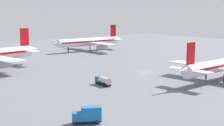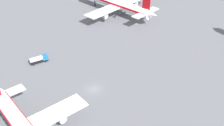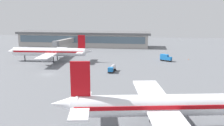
# 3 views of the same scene
# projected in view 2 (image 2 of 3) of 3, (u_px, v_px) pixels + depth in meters

# --- Properties ---
(ground) EXTENTS (288.00, 288.00, 0.00)m
(ground) POSITION_uv_depth(u_px,v_px,m) (94.00, 89.00, 83.34)
(ground) COLOR slate
(airplane_taxiing) EXTENTS (47.58, 38.59, 14.54)m
(airplane_taxiing) POSITION_uv_depth(u_px,v_px,m) (116.00, 3.00, 128.48)
(airplane_taxiing) COLOR white
(airplane_taxiing) RESTS_ON ground
(fuel_truck) EXTENTS (2.78, 6.48, 2.50)m
(fuel_truck) POSITION_uv_depth(u_px,v_px,m) (39.00, 59.00, 95.02)
(fuel_truck) COLOR black
(fuel_truck) RESTS_ON ground
(safety_cone_near_gate) EXTENTS (0.44, 0.44, 0.60)m
(safety_cone_near_gate) POSITION_uv_depth(u_px,v_px,m) (198.00, 50.00, 102.58)
(safety_cone_near_gate) COLOR #EA590C
(safety_cone_near_gate) RESTS_ON ground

